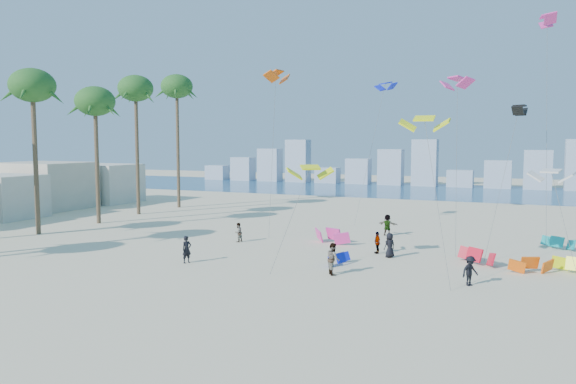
% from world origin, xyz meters
% --- Properties ---
extents(ground, '(220.00, 220.00, 0.00)m').
position_xyz_m(ground, '(0.00, 0.00, 0.00)').
color(ground, beige).
rests_on(ground, ground).
extents(ocean, '(220.00, 220.00, 0.00)m').
position_xyz_m(ocean, '(0.00, 72.00, 0.01)').
color(ocean, navy).
rests_on(ocean, ground).
extents(kitesurfer_near, '(0.67, 0.77, 1.79)m').
position_xyz_m(kitesurfer_near, '(-2.33, 11.60, 0.89)').
color(kitesurfer_near, black).
rests_on(kitesurfer_near, ground).
extents(kitesurfer_mid, '(1.12, 1.17, 1.91)m').
position_xyz_m(kitesurfer_mid, '(7.47, 12.47, 0.95)').
color(kitesurfer_mid, gray).
rests_on(kitesurfer_mid, ground).
extents(kitesurfers_far, '(29.25, 15.22, 1.81)m').
position_xyz_m(kitesurfers_far, '(9.36, 20.43, 0.84)').
color(kitesurfers_far, black).
rests_on(kitesurfers_far, ground).
extents(grounded_kites, '(20.08, 13.81, 1.07)m').
position_xyz_m(grounded_kites, '(13.56, 20.20, 0.46)').
color(grounded_kites, '#0C1DD5').
rests_on(grounded_kites, ground).
extents(flying_kites, '(32.16, 28.07, 18.63)m').
position_xyz_m(flying_kites, '(13.53, 23.57, 11.75)').
color(flying_kites, '#F0FF0D').
rests_on(flying_kites, ground).
extents(palm_row, '(8.03, 44.80, 15.97)m').
position_xyz_m(palm_row, '(-21.53, 16.18, 12.33)').
color(palm_row, brown).
rests_on(palm_row, ground).
extents(distant_skyline, '(85.00, 3.00, 8.40)m').
position_xyz_m(distant_skyline, '(-1.19, 82.00, 3.09)').
color(distant_skyline, '#9EADBF').
rests_on(distant_skyline, ground).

